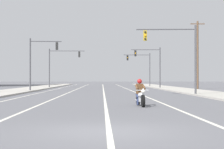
# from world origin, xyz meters

# --- Properties ---
(ground_plane) EXTENTS (400.00, 400.00, 0.00)m
(ground_plane) POSITION_xyz_m (0.00, 0.00, 0.00)
(ground_plane) COLOR #5B5B60
(lane_stripe_center) EXTENTS (0.16, 100.00, 0.01)m
(lane_stripe_center) POSITION_xyz_m (0.10, 45.00, 0.00)
(lane_stripe_center) COLOR beige
(lane_stripe_center) RESTS_ON ground
(lane_stripe_left) EXTENTS (0.16, 100.00, 0.01)m
(lane_stripe_left) POSITION_xyz_m (-3.61, 45.00, 0.00)
(lane_stripe_left) COLOR beige
(lane_stripe_left) RESTS_ON ground
(lane_stripe_right) EXTENTS (0.16, 100.00, 0.01)m
(lane_stripe_right) POSITION_xyz_m (3.51, 45.00, 0.00)
(lane_stripe_right) COLOR beige
(lane_stripe_right) RESTS_ON ground
(lane_stripe_far_left) EXTENTS (0.16, 100.00, 0.01)m
(lane_stripe_far_left) POSITION_xyz_m (-6.56, 45.00, 0.00)
(lane_stripe_far_left) COLOR beige
(lane_stripe_far_left) RESTS_ON ground
(sidewalk_kerb_right) EXTENTS (4.40, 110.00, 0.14)m
(sidewalk_kerb_right) POSITION_xyz_m (10.04, 40.00, 0.07)
(sidewalk_kerb_right) COLOR #ADA89E
(sidewalk_kerb_right) RESTS_ON ground
(sidewalk_kerb_left) EXTENTS (4.40, 110.00, 0.14)m
(sidewalk_kerb_left) POSITION_xyz_m (-10.04, 40.00, 0.07)
(sidewalk_kerb_left) COLOR #ADA89E
(sidewalk_kerb_left) RESTS_ON ground
(motorcycle_with_rider) EXTENTS (0.70, 2.19, 1.46)m
(motorcycle_with_rider) POSITION_xyz_m (1.96, 10.26, 0.59)
(motorcycle_with_rider) COLOR black
(motorcycle_with_rider) RESTS_ON ground
(traffic_signal_near_right) EXTENTS (5.30, 0.50, 6.20)m
(traffic_signal_near_right) POSITION_xyz_m (6.64, 24.18, 4.12)
(traffic_signal_near_right) COLOR #47474C
(traffic_signal_near_right) RESTS_ON ground
(traffic_signal_near_left) EXTENTS (3.72, 0.53, 6.20)m
(traffic_signal_near_left) POSITION_xyz_m (-7.45, 36.01, 4.02)
(traffic_signal_near_left) COLOR #47474C
(traffic_signal_near_left) RESTS_ON ground
(traffic_signal_mid_right) EXTENTS (4.45, 0.37, 6.20)m
(traffic_signal_mid_right) POSITION_xyz_m (7.39, 49.21, 4.07)
(traffic_signal_mid_right) COLOR #47474C
(traffic_signal_mid_right) RESTS_ON ground
(traffic_signal_mid_left) EXTENTS (5.60, 0.37, 6.20)m
(traffic_signal_mid_left) POSITION_xyz_m (-6.72, 52.12, 4.14)
(traffic_signal_mid_left) COLOR #47474C
(traffic_signal_mid_left) RESTS_ON ground
(traffic_signal_far_right) EXTENTS (4.92, 0.56, 6.20)m
(traffic_signal_far_right) POSITION_xyz_m (7.29, 62.50, 4.10)
(traffic_signal_far_right) COLOR #47474C
(traffic_signal_far_right) RESTS_ON ground
(utility_pole_right_far) EXTENTS (2.02, 0.26, 9.68)m
(utility_pole_right_far) POSITION_xyz_m (13.52, 45.71, 5.04)
(utility_pole_right_far) COLOR brown
(utility_pole_right_far) RESTS_ON ground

